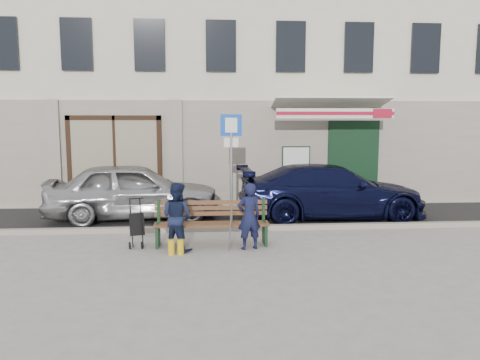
{
  "coord_description": "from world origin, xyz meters",
  "views": [
    {
      "loc": [
        -0.5,
        -9.35,
        2.61
      ],
      "look_at": [
        0.32,
        1.6,
        1.2
      ],
      "focal_mm": 35.0,
      "sensor_mm": 36.0,
      "label": 1
    }
  ],
  "objects": [
    {
      "name": "curb",
      "position": [
        0.0,
        1.5,
        0.06
      ],
      "size": [
        60.0,
        0.18,
        0.12
      ],
      "primitive_type": "cube",
      "color": "#9E9384",
      "rests_on": "ground"
    },
    {
      "name": "building",
      "position": [
        0.01,
        8.45,
        4.97
      ],
      "size": [
        20.0,
        8.27,
        10.0
      ],
      "color": "beige",
      "rests_on": "ground"
    },
    {
      "name": "stroller",
      "position": [
        -1.93,
        0.26,
        0.44
      ],
      "size": [
        0.35,
        0.45,
        1.0
      ],
      "rotation": [
        0.0,
        0.0,
        0.29
      ],
      "color": "black",
      "rests_on": "ground"
    },
    {
      "name": "parking_sign",
      "position": [
        0.12,
        1.77,
        1.85
      ],
      "size": [
        0.51,
        0.08,
        2.74
      ],
      "rotation": [
        0.0,
        0.0,
        -0.02
      ],
      "color": "gray",
      "rests_on": "ground"
    },
    {
      "name": "woman",
      "position": [
        -1.08,
        -0.11,
        0.69
      ],
      "size": [
        0.85,
        0.8,
        1.39
      ],
      "primitive_type": "imported",
      "rotation": [
        0.0,
        0.0,
        2.57
      ],
      "color": "#141B37",
      "rests_on": "ground"
    },
    {
      "name": "asphalt_lane",
      "position": [
        0.0,
        3.1,
        0.01
      ],
      "size": [
        60.0,
        3.2,
        0.01
      ],
      "primitive_type": "cube",
      "color": "#282828",
      "rests_on": "ground"
    },
    {
      "name": "car_silver",
      "position": [
        -2.39,
        2.99,
        0.76
      ],
      "size": [
        4.65,
        2.3,
        1.53
      ],
      "primitive_type": "imported",
      "rotation": [
        0.0,
        0.0,
        1.68
      ],
      "color": "#A9A9AE",
      "rests_on": "ground"
    },
    {
      "name": "bench",
      "position": [
        -0.42,
        0.26,
        0.46
      ],
      "size": [
        2.4,
        1.17,
        0.98
      ],
      "color": "brown",
      "rests_on": "ground"
    },
    {
      "name": "ground",
      "position": [
        0.0,
        0.0,
        0.0
      ],
      "size": [
        80.0,
        80.0,
        0.0
      ],
      "primitive_type": "plane",
      "color": "#9E9991",
      "rests_on": "ground"
    },
    {
      "name": "car_navy",
      "position": [
        2.85,
        2.77,
        0.72
      ],
      "size": [
        5.01,
        2.12,
        1.44
      ],
      "primitive_type": "imported",
      "rotation": [
        0.0,
        0.0,
        1.59
      ],
      "color": "black",
      "rests_on": "ground"
    },
    {
      "name": "man",
      "position": [
        0.37,
        -0.11,
        0.68
      ],
      "size": [
        0.56,
        0.44,
        1.36
      ],
      "primitive_type": "imported",
      "rotation": [
        0.0,
        0.0,
        3.41
      ],
      "color": "#121533",
      "rests_on": "ground"
    }
  ]
}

